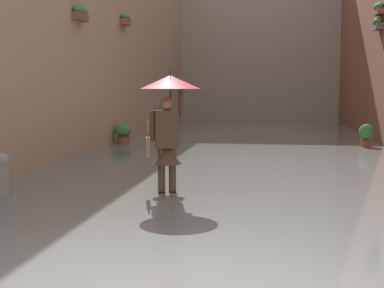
{
  "coord_description": "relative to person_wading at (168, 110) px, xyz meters",
  "views": [
    {
      "loc": [
        -0.87,
        3.71,
        1.78
      ],
      "look_at": [
        0.35,
        -4.17,
        0.96
      ],
      "focal_mm": 50.28,
      "sensor_mm": 36.0,
      "label": 1
    }
  ],
  "objects": [
    {
      "name": "mooring_bollard",
      "position": [
        2.56,
        0.68,
        -1.05
      ],
      "size": [
        0.28,
        0.28,
        0.77
      ],
      "color": "gray",
      "rests_on": "ground_plane"
    },
    {
      "name": "potted_plant_near_left",
      "position": [
        -4.36,
        -7.68,
        -1.01
      ],
      "size": [
        0.43,
        0.43,
        0.75
      ],
      "color": "brown",
      "rests_on": "ground_plane"
    },
    {
      "name": "building_facade_right",
      "position": [
        4.1,
        -7.21,
        2.77
      ],
      "size": [
        2.04,
        28.13,
        8.41
      ],
      "color": "tan",
      "rests_on": "ground_plane"
    },
    {
      "name": "person_wading",
      "position": [
        0.0,
        0.0,
        0.0
      ],
      "size": [
        0.98,
        0.98,
        2.07
      ],
      "color": "black",
      "rests_on": "ground_plane"
    },
    {
      "name": "building_facade_far",
      "position": [
        -0.84,
        -20.18,
        3.19
      ],
      "size": [
        11.69,
        1.8,
        9.24
      ],
      "primitive_type": "cube",
      "color": "#A89989",
      "rests_on": "ground_plane"
    },
    {
      "name": "potted_plant_mid_right",
      "position": [
        2.9,
        -7.38,
        -1.03
      ],
      "size": [
        0.5,
        0.5,
        0.72
      ],
      "color": "brown",
      "rests_on": "ground_plane"
    },
    {
      "name": "ground_plane",
      "position": [
        -0.84,
        -7.22,
        -1.43
      ],
      "size": [
        60.33,
        60.33,
        0.0
      ],
      "primitive_type": "plane",
      "color": "gray"
    },
    {
      "name": "flood_water",
      "position": [
        -0.84,
        -7.22,
        -1.38
      ],
      "size": [
        8.89,
        30.13,
        0.09
      ],
      "primitive_type": "cube",
      "color": "slate",
      "rests_on": "ground_plane"
    }
  ]
}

